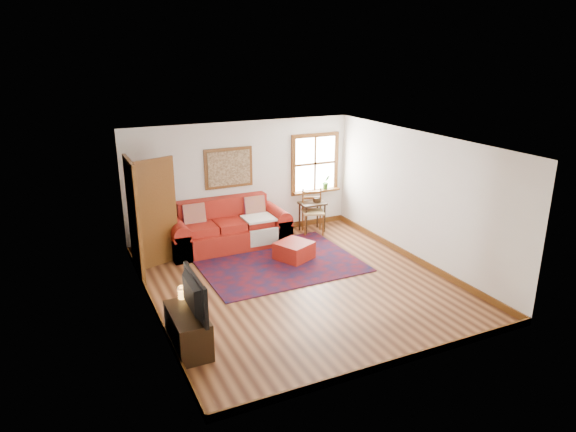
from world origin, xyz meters
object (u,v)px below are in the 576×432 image
red_leather_sofa (228,231)px  ladder_back_chair (313,209)px  red_ottoman (294,251)px  side_table (312,208)px  media_cabinet (188,330)px

red_leather_sofa → ladder_back_chair: (1.98, -0.00, 0.21)m
red_ottoman → ladder_back_chair: size_ratio=0.62×
side_table → media_cabinet: size_ratio=0.68×
side_table → red_ottoman: bearing=-129.7°
ladder_back_chair → red_leather_sofa: bearing=179.9°
red_ottoman → media_cabinet: size_ratio=0.62×
media_cabinet → red_ottoman: bearing=39.3°
side_table → ladder_back_chair: ladder_back_chair is taller
ladder_back_chair → side_table: bearing=69.1°
side_table → media_cabinet: 5.13m
red_ottoman → media_cabinet: (-2.67, -2.19, 0.09)m
red_leather_sofa → media_cabinet: (-1.75, -3.43, -0.05)m
media_cabinet → side_table: bearing=42.9°
red_leather_sofa → side_table: bearing=1.6°
red_leather_sofa → side_table: size_ratio=3.70×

